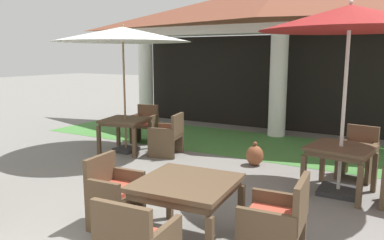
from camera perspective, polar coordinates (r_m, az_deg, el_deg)
name	(u,v)px	position (r m, az deg, el deg)	size (l,w,h in m)	color
background_pavilion	(282,20)	(10.02, 13.43, 14.51)	(9.57, 2.50, 3.81)	white
lawn_strip	(260,145)	(8.96, 10.25, -3.72)	(11.37, 2.61, 0.01)	#47843D
patio_table_near_foreground	(187,189)	(4.20, -0.82, -10.33)	(1.10, 1.10, 0.73)	brown
patio_chair_near_foreground_east	(277,224)	(3.98, 12.63, -15.06)	(0.63, 0.66, 0.92)	brown
patio_chair_near_foreground_west	(114,194)	(4.77, -11.73, -10.81)	(0.54, 0.61, 0.87)	brown
patio_table_mid_right	(125,123)	(8.25, -10.02, -0.50)	(1.06, 1.06, 0.72)	brown
patio_umbrella_mid_right	(123,35)	(8.13, -10.42, 12.47)	(2.86, 2.86, 2.71)	#2D2D2D
patio_chair_mid_right_east	(168,136)	(7.88, -3.68, -2.45)	(0.69, 0.71, 0.88)	brown
patio_chair_mid_right_north	(145,125)	(9.14, -7.12, -0.76)	(0.63, 0.60, 0.88)	brown
patio_table_far_back	(341,153)	(6.07, 21.51, -4.65)	(0.99, 0.99, 0.74)	brown
patio_umbrella_far_back	(350,20)	(5.92, 22.71, 13.80)	(2.55, 2.55, 2.83)	#2D2D2D
patio_chair_far_back_north	(358,155)	(7.01, 23.71, -4.89)	(0.62, 0.65, 0.88)	brown
terracotta_urn	(255,155)	(7.30, 9.45, -5.27)	(0.33, 0.33, 0.46)	brown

